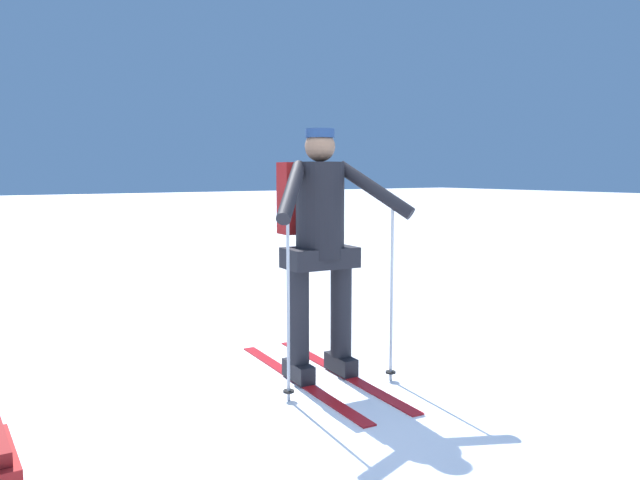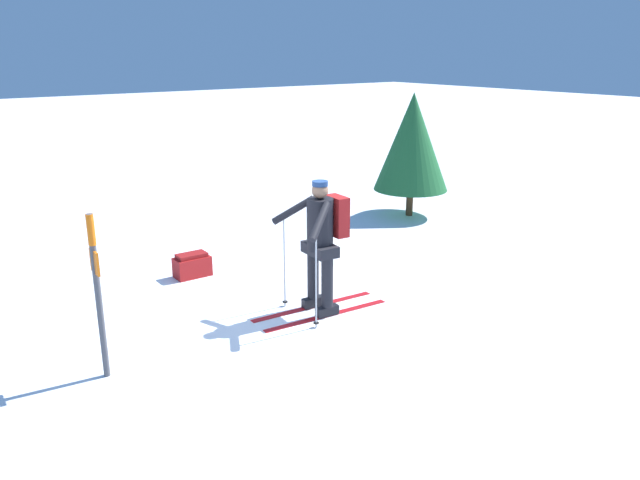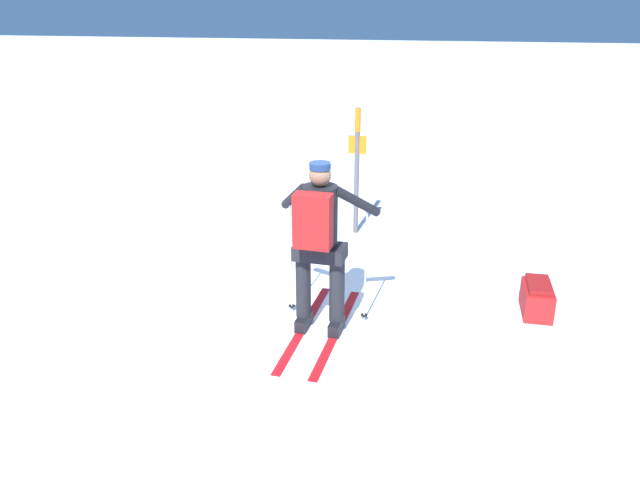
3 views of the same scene
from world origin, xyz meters
The scene contains 2 objects.
ground_plane centered at (0.00, 0.00, 0.00)m, with size 80.00×80.00×0.00m, color white.
skier centered at (0.32, 0.77, 0.99)m, with size 1.03×1.82×1.72m.
Camera 1 is at (-2.02, -2.79, 1.43)m, focal length 35.00 mm.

